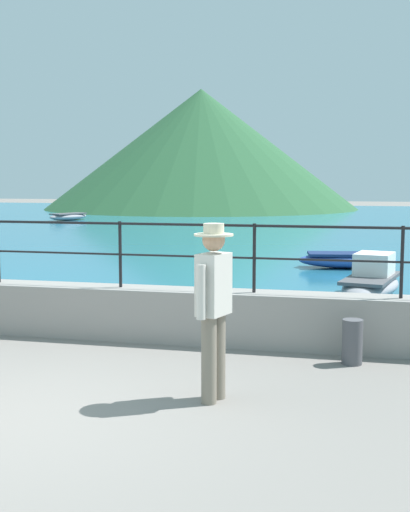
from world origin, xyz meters
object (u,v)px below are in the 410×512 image
at_px(boat_3, 371,281).
at_px(person_walking, 214,303).
at_px(boat_0, 68,216).
at_px(bollard, 352,342).
at_px(boat_1, 347,260).

bearing_deg(boat_3, person_walking, -104.30).
bearing_deg(boat_0, bollard, -58.36).
bearing_deg(boat_0, person_walking, -62.33).
distance_m(boat_0, boat_3, 24.15).
bearing_deg(boat_0, boat_3, -52.25).
height_order(boat_1, boat_3, boat_3).
bearing_deg(boat_1, boat_3, -82.15).
xyz_separation_m(bollard, boat_3, (0.26, 4.48, 0.06)).
relative_size(bollard, boat_1, 0.22).
distance_m(person_walking, boat_1, 9.98).
bearing_deg(bollard, boat_1, 91.80).
distance_m(person_walking, bollard, 2.22).
height_order(boat_0, boat_3, boat_3).
bearing_deg(boat_1, bollard, -88.20).
bearing_deg(bollard, boat_0, 121.64).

